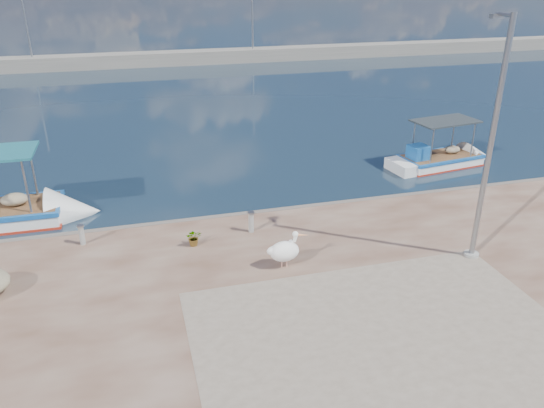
% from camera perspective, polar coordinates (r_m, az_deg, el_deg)
% --- Properties ---
extents(ground, '(1400.00, 1400.00, 0.00)m').
position_cam_1_polar(ground, '(15.12, 3.87, -10.25)').
color(ground, '#162635').
rests_on(ground, ground).
extents(quay_patch, '(9.00, 7.00, 0.01)m').
position_cam_1_polar(quay_patch, '(12.98, 12.72, -14.79)').
color(quay_patch, gray).
rests_on(quay_patch, quay).
extents(breakwater, '(120.00, 2.20, 7.50)m').
position_cam_1_polar(breakwater, '(52.50, -10.89, 15.14)').
color(breakwater, gray).
rests_on(breakwater, ground).
extents(boat_right, '(5.44, 2.44, 2.53)m').
position_cam_1_polar(boat_right, '(26.02, 17.53, 4.38)').
color(boat_right, white).
rests_on(boat_right, ground).
extents(pelican, '(1.19, 0.64, 1.14)m').
position_cam_1_polar(pelican, '(15.36, 1.41, -5.04)').
color(pelican, tan).
rests_on(pelican, quay).
extents(lamp_post, '(0.44, 0.96, 7.00)m').
position_cam_1_polar(lamp_post, '(16.04, 22.28, 5.17)').
color(lamp_post, gray).
rests_on(lamp_post, quay).
extents(bollard_near, '(0.24, 0.24, 0.72)m').
position_cam_1_polar(bollard_near, '(17.42, -2.26, -1.84)').
color(bollard_near, gray).
rests_on(bollard_near, quay).
extents(bollard_far, '(0.22, 0.22, 0.67)m').
position_cam_1_polar(bollard_far, '(17.70, -19.80, -3.04)').
color(bollard_far, gray).
rests_on(bollard_far, quay).
extents(potted_plant, '(0.50, 0.44, 0.54)m').
position_cam_1_polar(potted_plant, '(16.82, -8.39, -3.58)').
color(potted_plant, '#33722D').
rests_on(potted_plant, quay).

